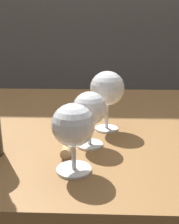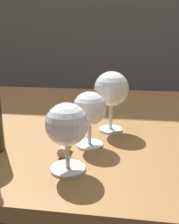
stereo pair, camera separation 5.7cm
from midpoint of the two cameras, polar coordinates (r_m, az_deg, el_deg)
The scene contains 5 objects.
dining_table at distance 0.81m, azimuth 8.24°, elevation -7.38°, with size 1.56×0.85×0.74m.
wine_glass_port at distance 0.46m, azimuth -1.53°, elevation -3.27°, with size 0.08×0.08×0.13m.
wine_glass_amber at distance 0.57m, azimuth 2.87°, elevation 0.33°, with size 0.08×0.08×0.13m.
wine_glass_merlot at distance 0.66m, azimuth 7.33°, elevation 4.81°, with size 0.09×0.09×0.16m.
cork at distance 0.55m, azimuth -2.56°, elevation -8.26°, with size 0.02×0.02×0.04m, color tan.
Camera 2 is at (0.02, -0.73, 0.99)m, focal length 41.58 mm.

